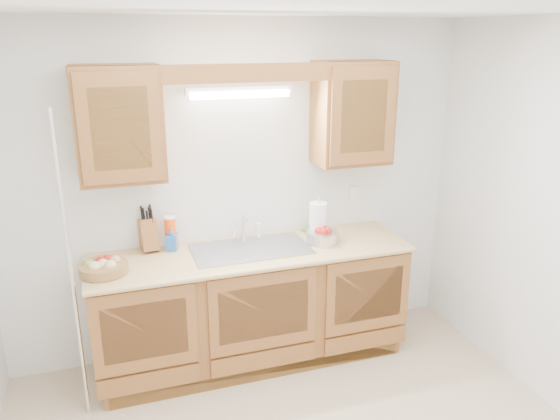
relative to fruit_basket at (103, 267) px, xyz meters
name	(u,v)px	position (x,y,z in m)	size (l,w,h in m)	color
room	(314,270)	(1.02, -1.12, 0.31)	(3.52, 3.50, 2.50)	tan
base_cabinets	(252,307)	(1.02, 0.08, -0.50)	(2.20, 0.60, 0.86)	brown
countertop	(251,253)	(1.02, 0.07, -0.06)	(2.30, 0.63, 0.04)	tan
upper_cabinet_left	(119,124)	(0.19, 0.22, 0.88)	(0.55, 0.33, 0.75)	brown
upper_cabinet_right	(352,113)	(1.85, 0.22, 0.88)	(0.55, 0.33, 0.75)	brown
valance	(248,73)	(1.02, 0.07, 1.20)	(2.20, 0.05, 0.12)	brown
fluorescent_fixture	(240,92)	(1.02, 0.30, 1.05)	(0.76, 0.08, 0.08)	white
sink	(251,258)	(1.02, 0.09, -0.12)	(0.84, 0.46, 0.36)	#9E9EA3
wire_shelf_pole	(71,274)	(-0.18, -0.18, 0.06)	(0.03, 0.03, 2.00)	silver
outlet_plate	(354,194)	(1.97, 0.38, 0.21)	(0.08, 0.01, 0.12)	white
fruit_basket	(103,267)	(0.00, 0.00, 0.00)	(0.41, 0.41, 0.10)	olive
knife_block	(148,234)	(0.32, 0.32, 0.08)	(0.14, 0.20, 0.33)	brown
orange_canister	(170,233)	(0.48, 0.29, 0.08)	(0.09, 0.09, 0.24)	#F8490D
soap_bottle	(171,238)	(0.48, 0.26, 0.05)	(0.08, 0.08, 0.18)	blue
sponge	(309,230)	(1.56, 0.32, -0.03)	(0.12, 0.10, 0.02)	#CC333F
paper_towel	(318,221)	(1.56, 0.13, 0.10)	(0.16, 0.16, 0.34)	silver
apple_bowl	(322,236)	(1.56, 0.05, 0.01)	(0.27, 0.27, 0.12)	silver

